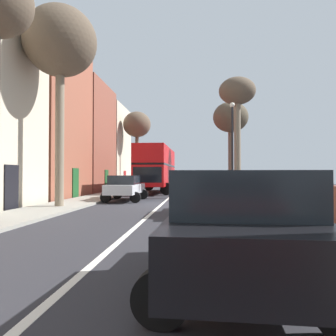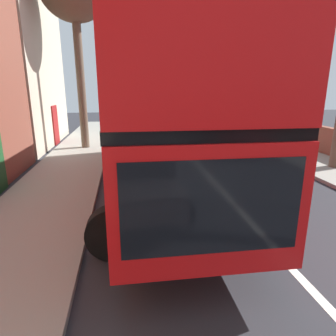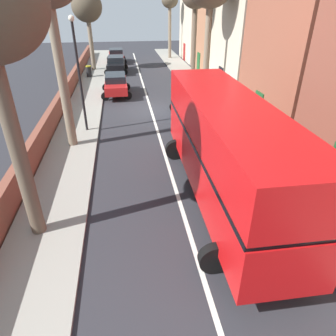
{
  "view_description": "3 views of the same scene",
  "coord_description": "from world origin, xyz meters",
  "views": [
    {
      "loc": [
        1.89,
        -18.32,
        1.66
      ],
      "look_at": [
        -0.16,
        5.97,
        2.14
      ],
      "focal_mm": 35.24,
      "sensor_mm": 36.0,
      "label": 1
    },
    {
      "loc": [
        -2.77,
        3.24,
        3.0
      ],
      "look_at": [
        -1.57,
        11.04,
        0.83
      ],
      "focal_mm": 31.02,
      "sensor_mm": 36.0,
      "label": 2
    },
    {
      "loc": [
        1.92,
        21.39,
        7.1
      ],
      "look_at": [
        0.28,
        10.44,
        0.85
      ],
      "focal_mm": 31.96,
      "sensor_mm": 36.0,
      "label": 3
    }
  ],
  "objects": [
    {
      "name": "ground_plane",
      "position": [
        0.0,
        0.0,
        0.0
      ],
      "size": [
        84.0,
        84.0,
        0.0
      ],
      "primitive_type": "plane",
      "color": "#28282D"
    },
    {
      "name": "road_centre_line",
      "position": [
        0.0,
        0.0,
        0.0
      ],
      "size": [
        0.16,
        54.0,
        0.01
      ],
      "primitive_type": "cube",
      "color": "silver",
      "rests_on": "ground"
    },
    {
      "name": "sidewalk_left",
      "position": [
        -4.9,
        0.0,
        0.06
      ],
      "size": [
        2.6,
        60.0,
        0.12
      ],
      "primitive_type": "cube",
      "color": "gray",
      "rests_on": "ground"
    },
    {
      "name": "sidewalk_right",
      "position": [
        4.9,
        0.0,
        0.06
      ],
      "size": [
        2.6,
        60.0,
        0.12
      ],
      "primitive_type": "cube",
      "color": "gray",
      "rests_on": "ground"
    },
    {
      "name": "terraced_houses_left",
      "position": [
        -8.5,
        0.72,
        4.92
      ],
      "size": [
        4.07,
        47.68,
        10.93
      ],
      "color": "beige",
      "rests_on": "ground"
    },
    {
      "name": "boundary_wall_right",
      "position": [
        6.45,
        0.0,
        0.64
      ],
      "size": [
        0.36,
        54.0,
        1.29
      ],
      "primitive_type": "cube",
      "color": "brown",
      "rests_on": "ground"
    },
    {
      "name": "double_decker_bus",
      "position": [
        -1.7,
        11.68,
        2.35
      ],
      "size": [
        3.64,
        10.83,
        4.06
      ],
      "color": "red",
      "rests_on": "ground"
    },
    {
      "name": "parked_car_red_right_1",
      "position": [
        2.5,
        -4.3,
        0.96
      ],
      "size": [
        2.5,
        4.58,
        1.69
      ],
      "color": "#AD1919",
      "rests_on": "ground"
    },
    {
      "name": "parked_car_black_right_2",
      "position": [
        2.5,
        -13.45,
        0.96
      ],
      "size": [
        2.61,
        4.61,
        1.7
      ],
      "color": "black",
      "rests_on": "ground"
    },
    {
      "name": "parked_car_silver_left_3",
      "position": [
        -2.5,
        2.02,
        0.92
      ],
      "size": [
        2.41,
        4.6,
        1.6
      ],
      "color": "#B7BABF",
      "rests_on": "ground"
    },
    {
      "name": "street_tree_left_2",
      "position": [
        -4.71,
        18.18,
        7.17
      ],
      "size": [
        3.1,
        3.1,
        8.62
      ],
      "color": "brown",
      "rests_on": "sidewalk_left"
    },
    {
      "name": "street_tree_right_3",
      "position": [
        4.88,
        5.68,
        7.28
      ],
      "size": [
        2.64,
        2.64,
        8.56
      ],
      "color": "#7A6B56",
      "rests_on": "sidewalk_right"
    },
    {
      "name": "street_tree_left_4",
      "position": [
        -4.75,
        -2.74,
        8.09
      ],
      "size": [
        3.56,
        3.56,
        9.83
      ],
      "color": "#7A6B56",
      "rests_on": "sidewalk_left"
    },
    {
      "name": "street_tree_right_5",
      "position": [
        5.16,
        12.83,
        6.88
      ],
      "size": [
        3.28,
        3.28,
        8.35
      ],
      "color": "brown",
      "rests_on": "sidewalk_right"
    },
    {
      "name": "lamppost_right",
      "position": [
        4.3,
        3.65,
        3.81
      ],
      "size": [
        0.32,
        0.32,
        6.31
      ],
      "color": "black",
      "rests_on": "sidewalk_right"
    }
  ]
}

